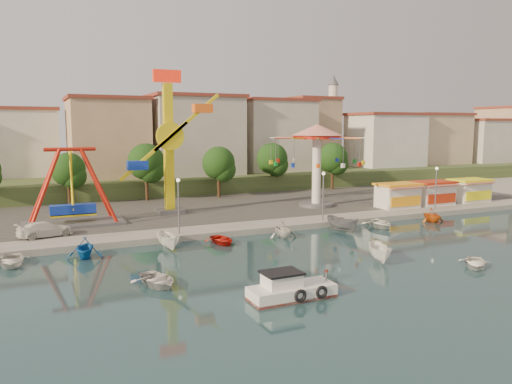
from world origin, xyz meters
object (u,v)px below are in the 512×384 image
wave_swinger (317,147)px  rowboat_a (157,280)px  pirate_ship_ride (72,188)px  cabin_motorboat (290,290)px  kamikaze_tower (173,146)px  skiff (380,253)px  van (45,229)px

wave_swinger → rowboat_a: size_ratio=2.96×
pirate_ship_ride → cabin_motorboat: (10.44, -27.69, -3.88)m
cabin_motorboat → kamikaze_tower: bearing=87.8°
skiff → cabin_motorboat: bearing=-132.5°
rowboat_a → skiff: skiff is taller
van → pirate_ship_ride: bearing=-43.1°
pirate_ship_ride → kamikaze_tower: size_ratio=0.61×
cabin_motorboat → skiff: cabin_motorboat is taller
skiff → kamikaze_tower: bearing=135.2°
pirate_ship_ride → van: bearing=-119.3°
kamikaze_tower → skiff: 28.46m
skiff → van: size_ratio=0.78×
kamikaze_tower → van: (-14.23, -7.56, -7.11)m
pirate_ship_ride → rowboat_a: (3.54, -21.70, -3.99)m
rowboat_a → van: van is taller
cabin_motorboat → skiff: (10.64, 4.52, 0.22)m
van → rowboat_a: bearing=-172.7°
rowboat_a → van: (-6.42, 16.59, 0.90)m
cabin_motorboat → rowboat_a: size_ratio=1.41×
kamikaze_tower → skiff: bearing=-69.2°
wave_swinger → cabin_motorboat: wave_swinger is taller
pirate_ship_ride → rowboat_a: 22.35m
wave_swinger → skiff: bearing=-109.5°
kamikaze_tower → cabin_motorboat: bearing=-91.7°
kamikaze_tower → wave_swinger: 18.06m
cabin_motorboat → van: size_ratio=1.13×
wave_swinger → rowboat_a: bearing=-140.0°
pirate_ship_ride → rowboat_a: size_ratio=2.55×
pirate_ship_ride → skiff: size_ratio=2.62×
pirate_ship_ride → rowboat_a: pirate_ship_ride is taller
wave_swinger → rowboat_a: wave_swinger is taller
kamikaze_tower → cabin_motorboat: size_ratio=3.00×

